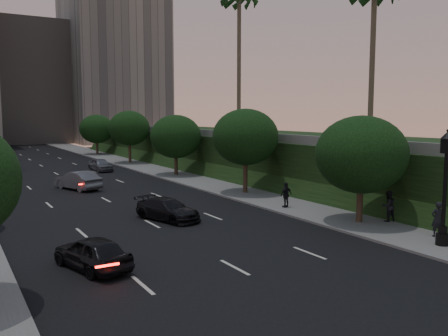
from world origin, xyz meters
TOP-DOWN VIEW (x-y plane):
  - ground at (0.00, 0.00)m, footprint 160.00×160.00m
  - road_surface at (0.00, 30.00)m, footprint 16.00×140.00m
  - sidewalk_right at (10.25, 30.00)m, footprint 4.50×140.00m
  - embankment at (22.00, 28.00)m, footprint 18.00×90.00m
  - parapet_wall at (13.50, 28.00)m, footprint 0.35×90.00m
  - office_block_mid at (6.00, 102.00)m, footprint 22.00×18.00m
  - office_block_right at (24.00, 96.00)m, footprint 20.00×22.00m
  - tree_right_a at (10.30, 8.00)m, footprint 5.20×5.20m
  - tree_right_b at (10.30, 20.00)m, footprint 5.20×5.20m
  - tree_right_c at (10.30, 33.00)m, footprint 5.20×5.20m
  - tree_right_d at (10.30, 47.00)m, footprint 5.20×5.20m
  - tree_right_e at (10.30, 62.00)m, footprint 5.20×5.20m
  - street_lamp at (9.98, 2.49)m, footprint 0.64×0.64m
  - sedan_near_left at (-5.08, 7.83)m, footprint 2.67×4.37m
  - sedan_mid_left at (-0.58, 28.95)m, footprint 3.17×5.08m
  - sedan_far_left at (-4.09, 46.99)m, footprint 2.35×4.96m
  - sedan_near_right at (1.23, 14.56)m, footprint 3.14×4.83m
  - sedan_far_right at (4.72, 40.78)m, footprint 2.02×4.33m
  - pedestrian_a at (11.18, 3.63)m, footprint 0.76×0.64m
  - pedestrian_b at (11.79, 7.23)m, footprint 0.96×0.80m
  - pedestrian_c at (9.31, 13.52)m, footprint 1.03×0.55m

SIDE VIEW (x-z plane):
  - ground at x=0.00m, z-range 0.00..0.00m
  - road_surface at x=0.00m, z-range 0.00..0.02m
  - sidewalk_right at x=10.25m, z-range 0.00..0.15m
  - sedan_near_right at x=1.23m, z-range 0.00..1.30m
  - sedan_far_left at x=-4.09m, z-range 0.00..1.37m
  - sedan_near_left at x=-5.08m, z-range 0.00..1.39m
  - sedan_far_right at x=4.72m, z-range 0.00..1.44m
  - sedan_mid_left at x=-0.58m, z-range 0.00..1.58m
  - pedestrian_c at x=9.31m, z-range 0.15..1.83m
  - pedestrian_a at x=11.18m, z-range 0.15..1.93m
  - pedestrian_b at x=11.79m, z-range 0.15..1.93m
  - embankment at x=22.00m, z-range 0.00..4.00m
  - street_lamp at x=9.98m, z-range -0.18..5.44m
  - tree_right_a at x=10.30m, z-range 0.90..7.14m
  - tree_right_c at x=10.30m, z-range 0.90..7.14m
  - tree_right_e at x=10.30m, z-range 0.90..7.14m
  - parapet_wall at x=13.50m, z-range 4.00..4.70m
  - tree_right_b at x=10.30m, z-range 1.15..7.88m
  - tree_right_d at x=10.30m, z-range 1.15..7.88m
  - office_block_mid at x=6.00m, z-range 0.00..26.00m
  - office_block_right at x=24.00m, z-range 0.00..36.00m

